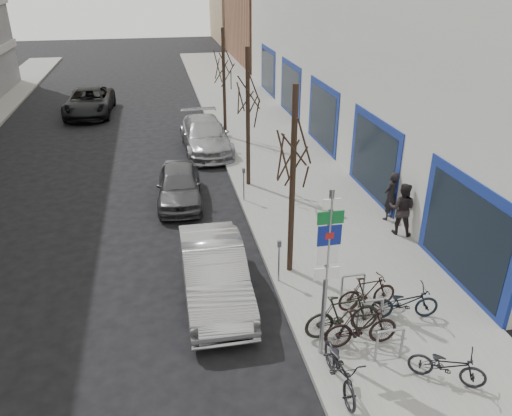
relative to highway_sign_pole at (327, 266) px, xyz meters
name	(u,v)px	position (x,y,z in m)	size (l,w,h in m)	color
ground	(216,372)	(-2.40, 0.01, -2.46)	(120.00, 120.00, 0.00)	black
sidewalk_east	(294,182)	(2.10, 10.01, -2.38)	(5.00, 70.00, 0.15)	slate
commercial_building	(498,33)	(14.60, 16.01, 2.54)	(20.00, 32.00, 10.00)	#B7B7B2
brick_building_far	(298,16)	(10.60, 40.01, 1.54)	(12.00, 14.00, 8.00)	brown
tan_building_far	(268,1)	(11.10, 55.01, 2.04)	(13.00, 12.00, 9.00)	#937A5B
highway_sign_pole	(327,266)	(0.00, 0.00, 0.00)	(0.55, 0.10, 4.20)	gray
bike_rack	(370,311)	(1.40, 0.61, -1.80)	(0.66, 2.26, 0.83)	gray
tree_near	(294,138)	(0.20, 3.51, 1.65)	(1.80, 1.80, 5.50)	black
tree_mid	(248,86)	(0.20, 10.01, 1.65)	(1.80, 1.80, 5.50)	black
tree_far	(223,58)	(0.20, 16.51, 1.65)	(1.80, 1.80, 5.50)	black
meter_front	(279,257)	(-0.25, 3.01, -1.54)	(0.10, 0.08, 1.27)	gray
meter_mid	(244,181)	(-0.25, 8.51, -1.54)	(0.10, 0.08, 1.27)	gray
meter_back	(223,137)	(-0.25, 14.01, -1.54)	(0.10, 0.08, 1.27)	gray
bike_near_left	(340,365)	(0.06, -1.03, -1.75)	(0.55, 1.82, 1.11)	black
bike_near_right	(361,327)	(0.96, 0.07, -1.77)	(0.52, 1.76, 1.07)	black
bike_mid_curb	(405,300)	(2.41, 0.83, -1.79)	(0.52, 1.71, 1.04)	black
bike_mid_inner	(343,314)	(0.68, 0.52, -1.73)	(0.56, 1.90, 1.15)	black
bike_far_curb	(448,363)	(2.31, -1.32, -1.83)	(0.48, 1.58, 0.97)	black
bike_far_inner	(367,292)	(1.66, 1.37, -1.82)	(0.48, 1.60, 0.97)	black
parked_car_front	(214,273)	(-2.06, 2.80, -1.69)	(1.62, 4.64, 1.53)	#A2A2A7
parked_car_mid	(179,185)	(-2.60, 9.16, -1.78)	(1.61, 4.01, 1.37)	#45454A
parked_car_back	(205,135)	(-1.00, 14.86, -1.69)	(2.15, 5.30, 1.54)	#9A9A9F
lane_car	(89,102)	(-7.15, 22.90, -1.68)	(2.59, 5.62, 1.56)	black
pedestrian_near	(391,196)	(4.40, 5.98, -1.44)	(0.63, 0.42, 1.74)	black
pedestrian_far	(402,208)	(4.31, 4.95, -1.42)	(0.66, 0.45, 1.79)	black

